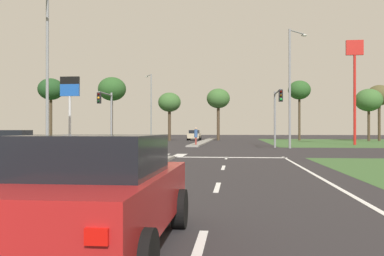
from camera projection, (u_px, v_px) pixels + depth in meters
ground_plane at (182, 151)px, 31.31m from camera, size 200.00×200.00×0.00m
grass_verge_far_left at (27, 141)px, 58.33m from camera, size 35.00×35.00×0.01m
median_island_near at (103, 181)px, 12.41m from camera, size 1.20×22.00×0.14m
median_island_far at (206, 141)px, 56.17m from camera, size 1.20×36.00×0.14m
lane_dash_near at (199, 249)px, 5.55m from camera, size 0.14×2.00×0.01m
lane_dash_second at (217, 187)px, 11.52m from camera, size 0.14×2.00×0.01m
lane_dash_third at (223, 168)px, 17.49m from camera, size 0.14×2.00×0.01m
lane_dash_fourth at (226, 158)px, 23.46m from camera, size 0.14×2.00×0.01m
edge_line_right at (328, 182)px, 12.70m from camera, size 0.14×24.00×0.01m
stop_bar_near at (232, 157)px, 23.95m from camera, size 6.40×0.50×0.01m
crosswalk_bar_near at (75, 154)px, 26.80m from camera, size 0.70×2.80×0.01m
crosswalk_bar_second at (92, 155)px, 26.68m from camera, size 0.70×2.80×0.01m
crosswalk_bar_third at (109, 155)px, 26.56m from camera, size 0.70×2.80×0.01m
crosswalk_bar_fourth at (127, 155)px, 26.45m from camera, size 0.70×2.80×0.01m
crosswalk_bar_fifth at (144, 155)px, 26.33m from camera, size 0.70×2.80×0.01m
crosswalk_bar_sixth at (162, 155)px, 26.21m from camera, size 0.70×2.80×0.01m
crosswalk_bar_seventh at (180, 155)px, 26.09m from camera, size 0.70×2.80×0.01m
car_silver_near at (13, 141)px, 30.42m from camera, size 4.34×2.08×1.60m
car_beige_second at (194, 135)px, 63.90m from camera, size 1.98×4.36×1.57m
car_red_third at (99, 192)px, 5.48m from camera, size 2.02×4.22×1.55m
traffic_signal_far_left at (107, 109)px, 37.25m from camera, size 0.32×3.89×5.13m
traffic_signal_far_right at (277, 107)px, 35.14m from camera, size 0.32×5.15×5.09m
street_lamp_second at (47, 68)px, 27.86m from camera, size 0.64×1.88×10.63m
street_lamp_third at (291, 82)px, 35.91m from camera, size 1.89×1.95×10.44m
street_lamp_fourth at (151, 104)px, 62.89m from camera, size 1.35×1.55×10.17m
pedestrian_at_median at (196, 134)px, 40.61m from camera, size 0.34×0.34×1.72m
fastfood_pole_sign at (355, 68)px, 43.94m from camera, size 1.80×0.40×11.23m
fuel_price_totem at (70, 96)px, 37.81m from camera, size 1.80×0.24×6.53m
treeline_near at (51, 90)px, 62.72m from camera, size 3.89×3.89×9.50m
treeline_second at (112, 89)px, 63.50m from camera, size 4.31×4.31×9.78m
treeline_third at (169, 103)px, 60.46m from camera, size 3.34×3.34×7.12m
treeline_fourth at (218, 99)px, 63.08m from camera, size 3.56×3.56×7.97m
treeline_fifth at (299, 91)px, 62.05m from camera, size 3.37×3.37×9.08m
treeline_sixth at (379, 96)px, 59.12m from camera, size 3.48×3.48×8.09m
treeline_seventh at (369, 100)px, 57.78m from camera, size 3.75×3.75×7.41m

